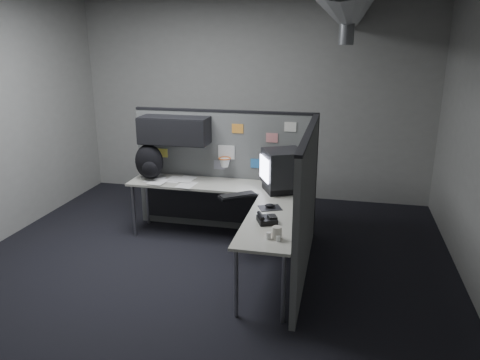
% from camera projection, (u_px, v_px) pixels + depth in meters
% --- Properties ---
extents(room, '(5.62, 5.62, 3.22)m').
position_uv_depth(room, '(254.00, 84.00, 4.54)').
color(room, black).
rests_on(room, ground).
extents(partition_back, '(2.44, 0.42, 1.63)m').
position_uv_depth(partition_back, '(211.00, 158.00, 6.18)').
color(partition_back, '#5B5D5B').
rests_on(partition_back, ground).
extents(partition_right, '(0.07, 2.23, 1.63)m').
position_uv_depth(partition_right, '(306.00, 204.00, 5.00)').
color(partition_right, '#5B5D5B').
rests_on(partition_right, ground).
extents(desk, '(2.31, 2.11, 0.73)m').
position_uv_depth(desk, '(231.00, 201.00, 5.71)').
color(desk, '#A9A798').
rests_on(desk, ground).
extents(monitor, '(0.60, 0.60, 0.51)m').
position_uv_depth(monitor, '(283.00, 170.00, 5.63)').
color(monitor, black).
rests_on(monitor, desk).
extents(keyboard, '(0.46, 0.40, 0.04)m').
position_uv_depth(keyboard, '(238.00, 196.00, 5.47)').
color(keyboard, black).
rests_on(keyboard, desk).
extents(mouse, '(0.30, 0.27, 0.05)m').
position_uv_depth(mouse, '(270.00, 207.00, 5.13)').
color(mouse, black).
rests_on(mouse, desk).
extents(phone, '(0.25, 0.25, 0.09)m').
position_uv_depth(phone, '(267.00, 219.00, 4.73)').
color(phone, black).
rests_on(phone, desk).
extents(bottles, '(0.14, 0.18, 0.09)m').
position_uv_depth(bottles, '(274.00, 234.00, 4.37)').
color(bottles, silver).
rests_on(bottles, desk).
extents(cup, '(0.09, 0.09, 0.12)m').
position_uv_depth(cup, '(277.00, 233.00, 4.33)').
color(cup, '#BDB5A7').
rests_on(cup, desk).
extents(papers, '(0.80, 0.54, 0.02)m').
position_uv_depth(papers, '(169.00, 180.00, 6.11)').
color(papers, white).
rests_on(papers, desk).
extents(backpack, '(0.40, 0.36, 0.47)m').
position_uv_depth(backpack, '(149.00, 162.00, 6.12)').
color(backpack, black).
rests_on(backpack, desk).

